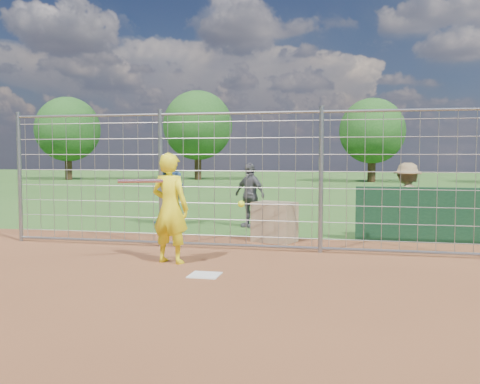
% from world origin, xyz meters
% --- Properties ---
extents(ground, '(100.00, 100.00, 0.00)m').
position_xyz_m(ground, '(0.00, 0.00, 0.00)').
color(ground, '#2D591E').
rests_on(ground, ground).
extents(infield_dirt, '(18.00, 18.00, 0.00)m').
position_xyz_m(infield_dirt, '(0.00, -3.00, 0.01)').
color(infield_dirt, brown).
rests_on(infield_dirt, ground).
extents(home_plate, '(0.43, 0.43, 0.02)m').
position_xyz_m(home_plate, '(0.00, -0.20, 0.01)').
color(home_plate, silver).
rests_on(home_plate, ground).
extents(dugout_wall, '(2.60, 0.20, 1.10)m').
position_xyz_m(dugout_wall, '(3.40, 3.60, 0.55)').
color(dugout_wall, '#11381E').
rests_on(dugout_wall, ground).
extents(batter, '(0.72, 0.56, 1.77)m').
position_xyz_m(batter, '(-0.80, 0.57, 0.89)').
color(batter, yellow).
rests_on(batter, ground).
extents(bystander_a, '(1.04, 0.91, 1.80)m').
position_xyz_m(bystander_a, '(-2.40, 4.93, 0.90)').
color(bystander_a, navy).
rests_on(bystander_a, ground).
extents(bystander_b, '(0.97, 0.80, 1.55)m').
position_xyz_m(bystander_b, '(-0.41, 5.08, 0.78)').
color(bystander_b, '#505054').
rests_on(bystander_b, ground).
extents(bystander_c, '(1.15, 0.87, 1.58)m').
position_xyz_m(bystander_c, '(3.12, 3.82, 0.79)').
color(bystander_c, olive).
rests_on(bystander_c, ground).
extents(equipment_bin, '(0.94, 0.78, 0.80)m').
position_xyz_m(equipment_bin, '(0.52, 3.04, 0.40)').
color(equipment_bin, tan).
rests_on(equipment_bin, ground).
extents(equipment_in_play, '(1.98, 0.46, 0.42)m').
position_xyz_m(equipment_in_play, '(-0.75, 0.36, 1.25)').
color(equipment_in_play, silver).
rests_on(equipment_in_play, ground).
extents(backstop_fence, '(9.08, 0.08, 2.60)m').
position_xyz_m(backstop_fence, '(0.00, 2.00, 1.26)').
color(backstop_fence, gray).
rests_on(backstop_fence, ground).
extents(tree_line, '(44.66, 6.72, 6.48)m').
position_xyz_m(tree_line, '(3.13, 28.13, 3.71)').
color(tree_line, '#3F2B19').
rests_on(tree_line, ground).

